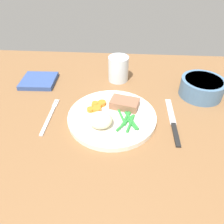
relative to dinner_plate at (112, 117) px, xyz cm
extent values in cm
cube|color=brown|center=(-2.80, 1.29, -1.80)|extent=(120.00, 90.00, 2.00)
cylinder|color=white|center=(0.00, 0.00, 0.00)|extent=(25.68, 25.68, 1.60)
cube|color=#936047|center=(3.47, 4.04, 2.02)|extent=(9.29, 7.08, 2.43)
ellipsoid|color=beige|center=(-2.31, -4.62, 2.67)|extent=(6.60, 6.14, 3.74)
cylinder|color=orange|center=(-4.46, 3.32, 1.34)|extent=(2.45, 2.45, 1.09)
cylinder|color=orange|center=(-4.60, 1.27, 1.41)|extent=(2.53, 2.53, 1.23)
cylinder|color=orange|center=(-6.50, 1.71, 1.30)|extent=(2.01, 2.01, 1.01)
cylinder|color=orange|center=(-5.46, 3.95, 1.41)|extent=(1.94, 1.94, 1.22)
cylinder|color=orange|center=(-4.10, 4.21, 1.30)|extent=(1.80, 1.80, 1.00)
cylinder|color=orange|center=(-3.39, 4.53, 1.40)|extent=(2.46, 2.46, 1.19)
cylinder|color=orange|center=(-5.45, 3.26, 1.34)|extent=(2.03, 2.03, 1.08)
cylinder|color=#2D8C38|center=(2.87, -1.14, 1.14)|extent=(2.89, 6.89, 0.68)
cylinder|color=#2D8C38|center=(5.44, -3.62, 1.11)|extent=(3.37, 5.23, 0.61)
cylinder|color=#2D8C38|center=(4.05, -1.78, 1.19)|extent=(2.38, 5.91, 0.78)
cylinder|color=#2D8C38|center=(5.37, -3.78, 1.17)|extent=(2.54, 7.12, 0.74)
cylinder|color=#2D8C38|center=(3.87, -3.68, 1.17)|extent=(4.94, 6.95, 0.75)
cylinder|color=#2D8C38|center=(3.99, -2.18, 1.13)|extent=(3.09, 6.36, 0.65)
cylinder|color=#2D8C38|center=(5.64, -2.56, 1.19)|extent=(4.15, 7.34, 0.78)
cube|color=silver|center=(-18.55, -2.00, -0.60)|extent=(1.00, 13.00, 0.40)
cube|color=silver|center=(-19.15, 6.30, -0.60)|extent=(0.24, 3.60, 0.40)
cube|color=silver|center=(-18.75, 6.30, -0.60)|extent=(0.24, 3.60, 0.40)
cube|color=silver|center=(-18.35, 6.30, -0.60)|extent=(0.24, 3.60, 0.40)
cube|color=silver|center=(-17.95, 6.30, -0.60)|extent=(0.24, 3.60, 0.40)
cube|color=black|center=(17.63, -5.50, -0.60)|extent=(1.30, 9.00, 0.64)
cube|color=silver|center=(17.63, 4.50, -0.60)|extent=(1.70, 12.00, 0.40)
cylinder|color=silver|center=(0.74, 22.70, 3.72)|extent=(7.35, 7.35, 9.04)
cylinder|color=silver|center=(0.74, 22.70, 1.21)|extent=(6.77, 6.77, 4.02)
cylinder|color=#4C7299|center=(28.79, 14.50, 2.16)|extent=(14.00, 14.00, 5.93)
cylinder|color=#B24C3F|center=(28.79, 14.50, 3.50)|extent=(11.90, 11.90, 3.26)
cube|color=#334C8C|center=(-28.20, 18.50, -0.02)|extent=(12.37, 11.71, 1.57)
camera|label=1|loc=(3.29, -47.29, 40.37)|focal=34.17mm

